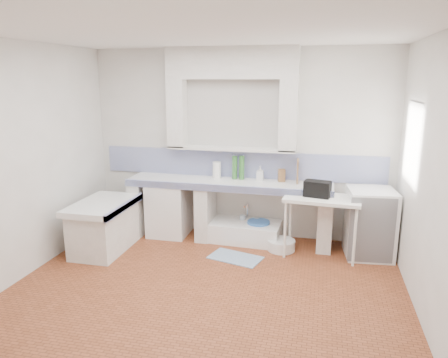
% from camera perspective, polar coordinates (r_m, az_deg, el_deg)
% --- Properties ---
extents(floor, '(4.50, 4.50, 0.00)m').
position_cam_1_polar(floor, '(4.90, -2.79, -15.34)').
color(floor, brown).
rests_on(floor, ground).
extents(ceiling, '(4.50, 4.50, 0.00)m').
position_cam_1_polar(ceiling, '(4.32, -3.24, 19.29)').
color(ceiling, silver).
rests_on(ceiling, ground).
extents(wall_back, '(4.50, 0.00, 4.50)m').
position_cam_1_polar(wall_back, '(6.31, 2.10, 4.72)').
color(wall_back, silver).
rests_on(wall_back, ground).
extents(wall_front, '(4.50, 0.00, 4.50)m').
position_cam_1_polar(wall_front, '(2.62, -15.42, -8.55)').
color(wall_front, silver).
rests_on(wall_front, ground).
extents(wall_left, '(0.00, 4.50, 4.50)m').
position_cam_1_polar(wall_left, '(5.47, -26.29, 1.94)').
color(wall_left, silver).
rests_on(wall_left, ground).
extents(wall_right, '(0.00, 4.50, 4.50)m').
position_cam_1_polar(wall_right, '(4.36, 26.73, -0.74)').
color(wall_right, silver).
rests_on(wall_right, ground).
extents(alcove_mass, '(1.90, 0.25, 0.45)m').
position_cam_1_polar(alcove_mass, '(6.14, 1.01, 15.48)').
color(alcove_mass, silver).
rests_on(alcove_mass, ground).
extents(window_frame, '(0.35, 0.86, 1.06)m').
position_cam_1_polar(window_frame, '(5.51, 25.96, 4.18)').
color(window_frame, '#3D2313').
rests_on(window_frame, ground).
extents(lace_valance, '(0.01, 0.84, 0.24)m').
position_cam_1_polar(lace_valance, '(5.44, 24.88, 8.23)').
color(lace_valance, white).
rests_on(lace_valance, ground).
extents(counter_slab, '(3.00, 0.60, 0.08)m').
position_cam_1_polar(counter_slab, '(6.15, 0.59, -0.64)').
color(counter_slab, white).
rests_on(counter_slab, ground).
extents(counter_lip, '(3.00, 0.04, 0.10)m').
position_cam_1_polar(counter_lip, '(5.89, -0.01, -1.29)').
color(counter_lip, navy).
rests_on(counter_lip, ground).
extents(counter_pier_left, '(0.20, 0.55, 0.82)m').
position_cam_1_polar(counter_pier_left, '(6.71, -11.18, -3.69)').
color(counter_pier_left, silver).
rests_on(counter_pier_left, ground).
extents(counter_pier_mid, '(0.20, 0.55, 0.82)m').
position_cam_1_polar(counter_pier_mid, '(6.36, -2.50, -4.40)').
color(counter_pier_mid, silver).
rests_on(counter_pier_mid, ground).
extents(counter_pier_right, '(0.20, 0.55, 0.82)m').
position_cam_1_polar(counter_pier_right, '(6.14, 13.49, -5.44)').
color(counter_pier_right, silver).
rests_on(counter_pier_right, ground).
extents(peninsula_top, '(0.70, 1.10, 0.08)m').
position_cam_1_polar(peninsula_top, '(6.05, -16.13, -3.41)').
color(peninsula_top, white).
rests_on(peninsula_top, ground).
extents(peninsula_base, '(0.60, 1.00, 0.62)m').
position_cam_1_polar(peninsula_base, '(6.16, -15.92, -6.53)').
color(peninsula_base, silver).
rests_on(peninsula_base, ground).
extents(peninsula_lip, '(0.04, 1.10, 0.10)m').
position_cam_1_polar(peninsula_lip, '(5.90, -13.33, -3.67)').
color(peninsula_lip, navy).
rests_on(peninsula_lip, ground).
extents(backsplash, '(4.27, 0.03, 0.40)m').
position_cam_1_polar(backsplash, '(6.35, 2.05, 2.02)').
color(backsplash, navy).
rests_on(backsplash, ground).
extents(stove, '(0.58, 0.56, 0.82)m').
position_cam_1_polar(stove, '(6.53, -7.48, -4.03)').
color(stove, white).
rests_on(stove, ground).
extents(sink, '(1.08, 0.62, 0.25)m').
position_cam_1_polar(sink, '(6.33, 2.80, -7.21)').
color(sink, white).
rests_on(sink, ground).
extents(side_table, '(1.03, 0.62, 0.04)m').
position_cam_1_polar(side_table, '(5.86, 12.98, -6.28)').
color(side_table, white).
rests_on(side_table, ground).
extents(fridge, '(0.66, 0.66, 0.93)m').
position_cam_1_polar(fridge, '(6.02, 19.15, -5.66)').
color(fridge, white).
rests_on(fridge, ground).
extents(bucket_red, '(0.32, 0.32, 0.27)m').
position_cam_1_polar(bucket_red, '(6.40, 0.53, -6.87)').
color(bucket_red, red).
rests_on(bucket_red, ground).
extents(bucket_orange, '(0.35, 0.35, 0.25)m').
position_cam_1_polar(bucket_orange, '(6.24, 3.03, -7.51)').
color(bucket_orange, '#C7401D').
rests_on(bucket_orange, ground).
extents(bucket_blue, '(0.34, 0.34, 0.31)m').
position_cam_1_polar(bucket_blue, '(6.29, 4.67, -7.08)').
color(bucket_blue, '#326ABC').
rests_on(bucket_blue, ground).
extents(basin_white, '(0.49, 0.49, 0.15)m').
position_cam_1_polar(basin_white, '(6.05, 7.77, -8.86)').
color(basin_white, white).
rests_on(basin_white, ground).
extents(water_bottle_a, '(0.10, 0.10, 0.34)m').
position_cam_1_polar(water_bottle_a, '(6.43, 2.53, -6.42)').
color(water_bottle_a, silver).
rests_on(water_bottle_a, ground).
extents(water_bottle_b, '(0.09, 0.09, 0.32)m').
position_cam_1_polar(water_bottle_b, '(6.43, 4.43, -6.59)').
color(water_bottle_b, silver).
rests_on(water_bottle_b, ground).
extents(black_bag, '(0.37, 0.26, 0.21)m').
position_cam_1_polar(black_bag, '(5.72, 12.55, -1.31)').
color(black_bag, black).
rests_on(black_bag, side_table).
extents(green_bottle_a, '(0.10, 0.10, 0.35)m').
position_cam_1_polar(green_bottle_a, '(6.23, 1.45, 1.56)').
color(green_bottle_a, '#326D2E').
rests_on(green_bottle_a, counter_slab).
extents(green_bottle_b, '(0.10, 0.10, 0.35)m').
position_cam_1_polar(green_bottle_b, '(6.21, 2.41, 1.55)').
color(green_bottle_b, '#326D2E').
rests_on(green_bottle_b, counter_slab).
extents(knife_block, '(0.11, 0.10, 0.19)m').
position_cam_1_polar(knife_block, '(6.15, 7.81, 0.50)').
color(knife_block, brown).
rests_on(knife_block, counter_slab).
extents(cutting_board, '(0.04, 0.25, 0.33)m').
position_cam_1_polar(cutting_board, '(6.12, 9.95, 1.06)').
color(cutting_board, brown).
rests_on(cutting_board, counter_slab).
extents(paper_towel, '(0.13, 0.13, 0.25)m').
position_cam_1_polar(paper_towel, '(6.31, -0.99, 1.24)').
color(paper_towel, white).
rests_on(paper_towel, counter_slab).
extents(soap_bottle, '(0.10, 0.10, 0.21)m').
position_cam_1_polar(soap_bottle, '(6.18, 4.91, 0.78)').
color(soap_bottle, white).
rests_on(soap_bottle, counter_slab).
extents(rug, '(0.77, 0.56, 0.01)m').
position_cam_1_polar(rug, '(5.77, 1.55, -10.61)').
color(rug, '#2F5D88').
rests_on(rug, ground).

